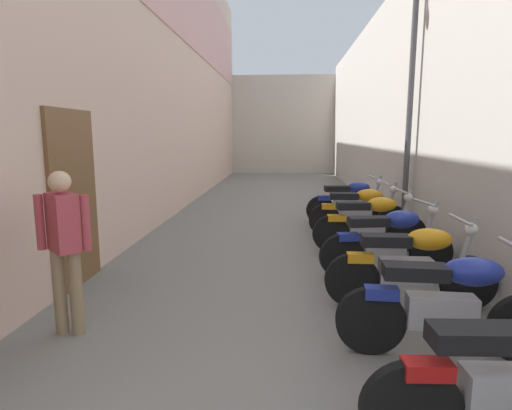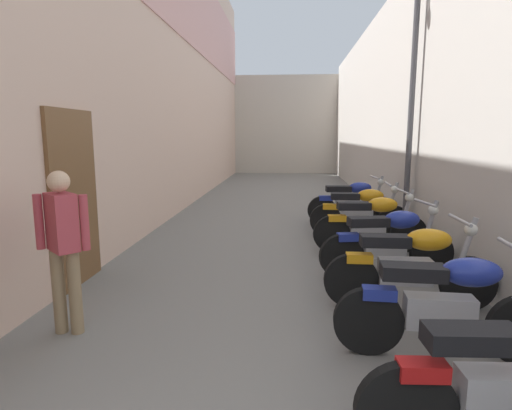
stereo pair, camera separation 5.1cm
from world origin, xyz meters
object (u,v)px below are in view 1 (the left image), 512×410
(motorcycle_third, at_px, (449,303))
(motorcycle_eighth, at_px, (350,201))
(motorcycle_fourth, at_px, (412,264))
(motorcycle_seventh, at_px, (359,210))
(pedestrian_mid_alley, at_px, (64,241))
(motorcycle_sixth, at_px, (370,222))
(motorcycle_fifth, at_px, (388,240))
(street_lamp, at_px, (406,82))

(motorcycle_third, relative_size, motorcycle_eighth, 1.00)
(motorcycle_fourth, height_order, motorcycle_seventh, same)
(motorcycle_fourth, distance_m, pedestrian_mid_alley, 3.56)
(motorcycle_eighth, bearing_deg, pedestrian_mid_alley, -122.79)
(motorcycle_sixth, bearing_deg, motorcycle_fifth, -90.01)
(motorcycle_fourth, height_order, motorcycle_sixth, same)
(motorcycle_third, xyz_separation_m, motorcycle_sixth, (-0.00, 3.36, 0.00))
(motorcycle_eighth, distance_m, pedestrian_mid_alley, 6.36)
(motorcycle_fifth, relative_size, motorcycle_sixth, 0.99)
(motorcycle_sixth, xyz_separation_m, street_lamp, (0.70, 0.96, 2.30))
(motorcycle_third, xyz_separation_m, pedestrian_mid_alley, (-3.43, 0.23, 0.42))
(street_lamp, bearing_deg, motorcycle_fifth, -107.80)
(motorcycle_sixth, height_order, pedestrian_mid_alley, pedestrian_mid_alley)
(motorcycle_eighth, height_order, pedestrian_mid_alley, pedestrian_mid_alley)
(motorcycle_third, relative_size, motorcycle_seventh, 1.00)
(pedestrian_mid_alley, bearing_deg, motorcycle_fifth, 29.14)
(motorcycle_fourth, height_order, motorcycle_fifth, same)
(motorcycle_seventh, bearing_deg, motorcycle_fifth, -90.00)
(motorcycle_third, xyz_separation_m, motorcycle_seventh, (0.00, 4.41, 0.00))
(motorcycle_third, bearing_deg, motorcycle_fifth, 90.00)
(motorcycle_fifth, bearing_deg, motorcycle_eighth, 90.00)
(motorcycle_third, height_order, motorcycle_seventh, same)
(motorcycle_seventh, bearing_deg, pedestrian_mid_alley, -129.35)
(motorcycle_sixth, height_order, motorcycle_seventh, same)
(motorcycle_third, height_order, motorcycle_fifth, same)
(motorcycle_fifth, bearing_deg, motorcycle_fourth, -89.99)
(pedestrian_mid_alley, bearing_deg, motorcycle_sixth, 42.42)
(motorcycle_eighth, xyz_separation_m, pedestrian_mid_alley, (-3.43, -5.33, 0.42))
(motorcycle_fifth, height_order, motorcycle_eighth, same)
(motorcycle_fourth, bearing_deg, motorcycle_eighth, 90.00)
(motorcycle_fourth, xyz_separation_m, street_lamp, (0.70, 3.25, 2.30))
(motorcycle_third, distance_m, motorcycle_seventh, 4.41)
(motorcycle_fourth, relative_size, motorcycle_sixth, 1.00)
(motorcycle_third, bearing_deg, motorcycle_fourth, 90.00)
(motorcycle_sixth, relative_size, motorcycle_seventh, 1.00)
(motorcycle_sixth, relative_size, pedestrian_mid_alley, 1.18)
(motorcycle_third, height_order, motorcycle_fourth, same)
(motorcycle_third, bearing_deg, motorcycle_eighth, 90.00)
(motorcycle_eighth, bearing_deg, motorcycle_fourth, -90.00)
(motorcycle_eighth, bearing_deg, street_lamp, -60.30)
(motorcycle_fifth, relative_size, pedestrian_mid_alley, 1.17)
(street_lamp, bearing_deg, motorcycle_fourth, -102.19)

